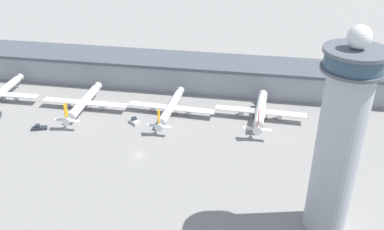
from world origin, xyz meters
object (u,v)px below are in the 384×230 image
Objects in this scene: control_tower at (339,140)px; service_truck_fuel at (39,128)px; service_truck_baggage at (134,121)px; airplane_gate_charlie at (171,107)px; airplane_gate_bravo at (84,102)px; airplane_gate_delta at (260,111)px.

service_truck_fuel is at bearing 161.35° from control_tower.
service_truck_fuel is 1.17× the size of service_truck_baggage.
airplane_gate_charlie reaches higher than service_truck_fuel.
control_tower is 9.50× the size of service_truck_fuel.
airplane_gate_bravo is at bearing 162.81° from service_truck_baggage.
service_truck_baggage reaches higher than service_truck_fuel.
airplane_gate_charlie reaches higher than service_truck_baggage.
control_tower reaches higher than airplane_gate_bravo.
airplane_gate_charlie is at bearing -176.83° from airplane_gate_delta.
airplane_gate_bravo is 7.13× the size of service_truck_baggage.
control_tower is at bearing -44.75° from airplane_gate_charlie.
airplane_gate_bravo is 1.01× the size of airplane_gate_charlie.
airplane_gate_delta is 7.11× the size of service_truck_baggage.
airplane_gate_delta is 57.59m from service_truck_baggage.
control_tower reaches higher than airplane_gate_delta.
airplane_gate_delta is at bearing 3.17° from airplane_gate_charlie.
service_truck_baggage is (-55.99, -12.98, -3.55)m from airplane_gate_delta.
airplane_gate_bravo is at bearing 59.53° from service_truck_fuel.
control_tower is 11.15× the size of service_truck_baggage.
airplane_gate_delta reaches higher than airplane_gate_charlie.
airplane_gate_bravo is 6.08× the size of service_truck_fuel.
control_tower is 1.57× the size of airplane_gate_delta.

